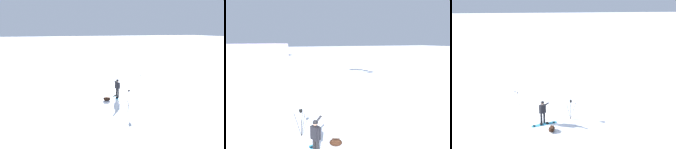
% 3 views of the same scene
% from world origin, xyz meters
% --- Properties ---
extents(snowboarder, '(0.66, 0.60, 1.69)m').
position_xyz_m(snowboarder, '(0.65, -0.48, 1.01)').
color(snowboarder, black).
rests_on(snowboarder, ground_plane).
extents(gear_bag_large, '(0.59, 0.71, 0.32)m').
position_xyz_m(gear_bag_large, '(1.15, -1.56, 0.17)').
color(gear_bag_large, black).
rests_on(gear_bag_large, ground_plane).
extents(camera_tripod, '(0.66, 0.52, 1.47)m').
position_xyz_m(camera_tripod, '(2.63, -0.18, 1.04)').
color(camera_tripod, '#262628').
rests_on(camera_tripod, ground_plane).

